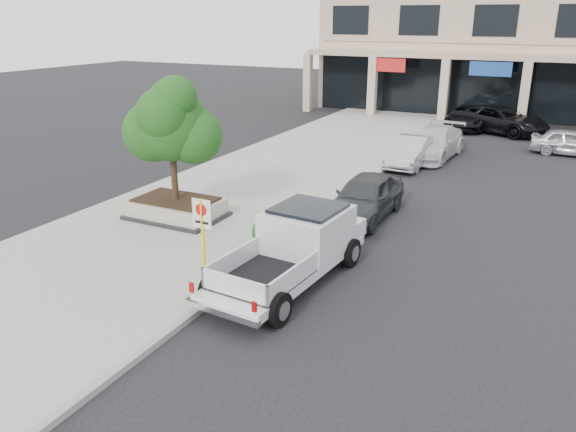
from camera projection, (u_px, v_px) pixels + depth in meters
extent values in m
plane|color=black|center=(290.00, 295.00, 14.43)|extent=(120.00, 120.00, 0.00)
cube|color=gray|center=(232.00, 199.00, 21.78)|extent=(8.00, 52.00, 0.15)
cube|color=gray|center=(326.00, 214.00, 20.11)|extent=(0.20, 52.00, 0.15)
cube|color=#C8A98C|center=(308.00, 83.00, 41.56)|extent=(0.55, 0.55, 4.20)
cube|color=black|center=(177.00, 215.00, 19.54)|extent=(3.20, 2.20, 0.12)
cube|color=#B0A794|center=(176.00, 207.00, 19.44)|extent=(3.00, 2.00, 0.50)
cube|color=black|center=(176.00, 199.00, 19.34)|extent=(2.70, 1.70, 0.06)
cylinder|color=black|center=(174.00, 167.00, 18.96)|extent=(0.22, 0.22, 2.20)
sphere|color=#0F390F|center=(171.00, 123.00, 18.46)|extent=(2.50, 2.50, 2.50)
sphere|color=#0F390F|center=(194.00, 136.00, 18.55)|extent=(1.90, 1.90, 1.90)
sphere|color=#0F390F|center=(171.00, 102.00, 18.81)|extent=(1.60, 1.60, 1.60)
cylinder|color=yellow|center=(203.00, 241.00, 14.40)|extent=(0.09, 0.09, 2.30)
cube|color=white|center=(202.00, 214.00, 14.15)|extent=(0.55, 0.03, 0.78)
cylinder|color=red|center=(201.00, 210.00, 14.08)|extent=(0.32, 0.02, 0.32)
ellipsoid|color=#1E4D16|center=(270.00, 232.00, 16.88)|extent=(1.10, 0.99, 0.93)
imported|color=#2E3133|center=(365.00, 197.00, 19.74)|extent=(1.88, 4.51, 1.52)
imported|color=#ACADB4|center=(411.00, 152.00, 26.59)|extent=(1.54, 4.22, 1.38)
imported|color=silver|center=(433.00, 143.00, 28.13)|extent=(2.55, 5.44, 1.53)
imported|color=black|center=(468.00, 118.00, 35.46)|extent=(2.50, 5.15, 1.41)
imported|color=#AEB0B6|center=(571.00, 143.00, 28.65)|extent=(3.96, 1.75, 1.33)
imported|color=black|center=(500.00, 120.00, 34.12)|extent=(6.35, 4.75, 1.60)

